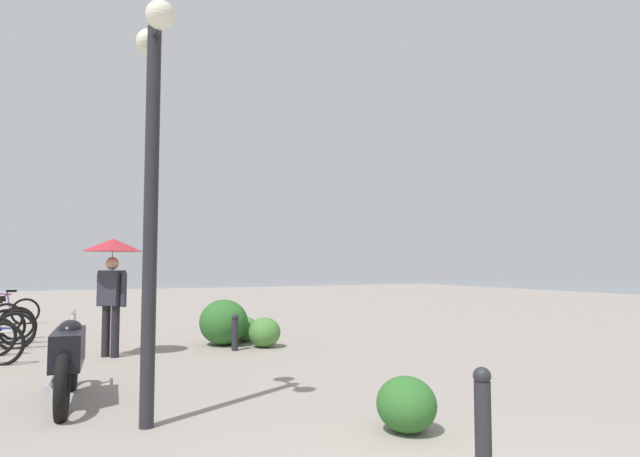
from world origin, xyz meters
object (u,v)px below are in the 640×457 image
motorcycle (68,358)px  bollard_near (483,423)px  bicycle_purple (3,312)px  bollard_mid (235,331)px  lamppost (152,149)px  pedestrian (112,263)px

motorcycle → bollard_near: 4.72m
bicycle_purple → bollard_mid: (-6.67, -4.25, -0.01)m
lamppost → pedestrian: lamppost is taller
bollard_near → bollard_mid: bearing=-1.6°
bicycle_purple → bollard_near: bicycle_purple is taller
bollard_near → bicycle_purple: bearing=16.9°
pedestrian → bollard_mid: (-0.24, -2.13, -1.25)m
bicycle_purple → bollard_mid: bicycle_purple is taller
lamppost → bollard_near: (-2.48, -1.98, -2.29)m
motorcycle → bicycle_purple: (9.49, 1.40, -0.14)m
bollard_near → pedestrian: bearing=15.6°
motorcycle → bollard_near: (-3.90, -2.66, -0.07)m
motorcycle → bicycle_purple: 9.60m
pedestrian → bollard_mid: 2.48m
lamppost → bicycle_purple: lamppost is taller
pedestrian → bicycle_purple: bearing=18.2°
lamppost → motorcycle: lamppost is taller
pedestrian → bollard_near: 7.32m
bicycle_purple → pedestrian: bearing=-161.8°
bicycle_purple → bollard_near: bearing=-163.1°
lamppost → bicycle_purple: (10.92, 2.09, -2.37)m
bollard_near → bollard_mid: size_ratio=1.24×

